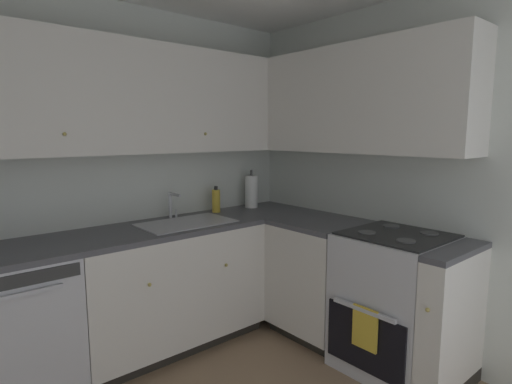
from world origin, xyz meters
TOP-DOWN VIEW (x-y plane):
  - wall_back at (0.00, 1.54)m, footprint 3.52×0.05m
  - wall_right at (1.73, 0.00)m, footprint 0.05×3.13m
  - dishwasher at (-0.53, 1.22)m, footprint 0.60×0.63m
  - lower_cabinets_back at (0.44, 1.22)m, footprint 1.33×0.62m
  - countertop_back at (0.44, 1.22)m, footprint 2.54×0.60m
  - lower_cabinets_right at (1.41, 0.41)m, footprint 0.62×1.38m
  - countertop_right at (1.41, 0.41)m, footprint 0.60×1.38m
  - oven_range at (1.43, -0.01)m, footprint 0.68×0.62m
  - upper_cabinets_back at (0.28, 1.36)m, footprint 2.22×0.34m
  - upper_cabinets_right at (1.55, 0.56)m, footprint 0.32×1.92m
  - sink at (0.59, 1.19)m, footprint 0.67×0.40m
  - faucet at (0.59, 1.39)m, footprint 0.07×0.16m
  - soap_bottle at (1.00, 1.40)m, footprint 0.07×0.07m
  - paper_towel_roll at (1.36, 1.38)m, footprint 0.11×0.11m

SIDE VIEW (x-z plane):
  - dishwasher at x=-0.53m, z-range 0.00..0.86m
  - lower_cabinets_right at x=1.41m, z-range 0.00..0.87m
  - lower_cabinets_back at x=0.44m, z-range 0.00..0.87m
  - oven_range at x=1.43m, z-range -0.07..0.98m
  - sink at x=0.59m, z-range 0.81..0.91m
  - countertop_right at x=1.41m, z-range 0.86..0.90m
  - countertop_back at x=0.44m, z-range 0.86..0.90m
  - soap_bottle at x=1.00m, z-range 0.89..1.10m
  - faucet at x=0.59m, z-range 0.92..1.12m
  - paper_towel_roll at x=1.36m, z-range 0.87..1.21m
  - wall_back at x=0.00m, z-range 0.00..2.44m
  - wall_right at x=1.73m, z-range 0.00..2.44m
  - upper_cabinets_back at x=0.28m, z-range 1.41..2.15m
  - upper_cabinets_right at x=1.55m, z-range 1.41..2.15m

